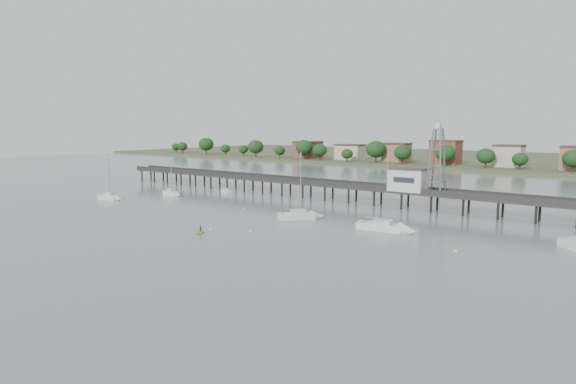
# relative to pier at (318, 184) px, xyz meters

# --- Properties ---
(ground_plane) EXTENTS (500.00, 500.00, 0.00)m
(ground_plane) POSITION_rel_pier_xyz_m (0.00, -60.00, -3.79)
(ground_plane) COLOR slate
(ground_plane) RESTS_ON ground
(pier) EXTENTS (150.00, 5.00, 5.50)m
(pier) POSITION_rel_pier_xyz_m (0.00, 0.00, 0.00)
(pier) COLOR #2D2823
(pier) RESTS_ON ground
(pier_building) EXTENTS (8.40, 5.40, 5.30)m
(pier_building) POSITION_rel_pier_xyz_m (25.00, 0.00, 2.87)
(pier_building) COLOR silver
(pier_building) RESTS_ON ground
(lattice_tower) EXTENTS (3.20, 3.20, 15.50)m
(lattice_tower) POSITION_rel_pier_xyz_m (31.50, 0.00, 7.31)
(lattice_tower) COLOR slate
(lattice_tower) RESTS_ON ground
(sailboat_b) EXTENTS (6.39, 2.22, 10.58)m
(sailboat_b) POSITION_rel_pier_xyz_m (-33.83, -20.04, -3.14)
(sailboat_b) COLOR white
(sailboat_b) RESTS_ON ground
(sailboat_a) EXTENTS (7.23, 3.42, 11.63)m
(sailboat_a) POSITION_rel_pier_xyz_m (-40.50, -34.32, -3.14)
(sailboat_a) COLOR white
(sailboat_a) RESTS_ON ground
(sailboat_c) EXTENTS (7.79, 8.20, 14.43)m
(sailboat_c) POSITION_rel_pier_xyz_m (13.86, -24.98, -3.16)
(sailboat_c) COLOR white
(sailboat_c) RESTS_ON ground
(sailboat_d) EXTENTS (10.26, 3.90, 16.37)m
(sailboat_d) POSITION_rel_pier_xyz_m (33.30, -25.36, -3.17)
(sailboat_d) COLOR white
(sailboat_d) RESTS_ON ground
(white_tender) EXTENTS (4.33, 3.09, 1.55)m
(white_tender) POSITION_rel_pier_xyz_m (-26.10, -7.44, -3.31)
(white_tender) COLOR white
(white_tender) RESTS_ON ground
(yellow_dinghy) EXTENTS (1.66, 1.21, 2.29)m
(yellow_dinghy) POSITION_rel_pier_xyz_m (7.08, -47.25, -3.79)
(yellow_dinghy) COLOR yellow
(yellow_dinghy) RESTS_ON ground
(dinghy_occupant) EXTENTS (0.72, 1.23, 0.28)m
(dinghy_occupant) POSITION_rel_pier_xyz_m (7.08, -47.25, -3.79)
(dinghy_occupant) COLOR black
(dinghy_occupant) RESTS_ON ground
(mooring_buoys) EXTENTS (79.83, 22.78, 0.39)m
(mooring_buoys) POSITION_rel_pier_xyz_m (5.74, -31.25, -3.71)
(mooring_buoys) COLOR beige
(mooring_buoys) RESTS_ON ground
(far_shore) EXTENTS (500.00, 170.00, 10.40)m
(far_shore) POSITION_rel_pier_xyz_m (0.36, 179.58, -2.85)
(far_shore) COLOR #475133
(far_shore) RESTS_ON ground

